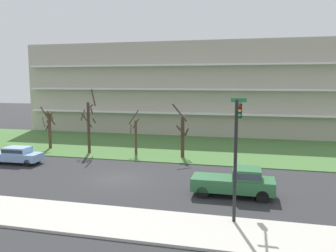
# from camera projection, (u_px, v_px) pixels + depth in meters

# --- Properties ---
(ground) EXTENTS (160.00, 160.00, 0.00)m
(ground) POSITION_uv_depth(u_px,v_px,m) (117.00, 179.00, 27.15)
(ground) COLOR #2D2D30
(sidewalk_curb_near) EXTENTS (80.00, 4.00, 0.15)m
(sidewalk_curb_near) POSITION_uv_depth(u_px,v_px,m) (63.00, 216.00, 19.44)
(sidewalk_curb_near) COLOR #BCB7AD
(sidewalk_curb_near) RESTS_ON ground
(grass_lawn_strip) EXTENTS (80.00, 16.00, 0.08)m
(grass_lawn_strip) POSITION_uv_depth(u_px,v_px,m) (163.00, 146.00, 40.62)
(grass_lawn_strip) COLOR #477238
(grass_lawn_strip) RESTS_ON ground
(apartment_building) EXTENTS (46.27, 13.18, 13.05)m
(apartment_building) POSITION_uv_depth(u_px,v_px,m) (186.00, 88.00, 53.38)
(apartment_building) COLOR #B2A899
(apartment_building) RESTS_ON ground
(tree_far_left) EXTENTS (1.77, 1.49, 4.81)m
(tree_far_left) POSITION_uv_depth(u_px,v_px,m) (49.00, 127.00, 38.92)
(tree_far_left) COLOR #4C3828
(tree_far_left) RESTS_ON ground
(tree_left) EXTENTS (1.54, 1.50, 6.81)m
(tree_left) POSITION_uv_depth(u_px,v_px,m) (89.00, 124.00, 36.29)
(tree_left) COLOR #423023
(tree_left) RESTS_ON ground
(tree_center) EXTENTS (1.13, 1.50, 4.63)m
(tree_center) POSITION_uv_depth(u_px,v_px,m) (135.00, 135.00, 35.66)
(tree_center) COLOR #4C3828
(tree_center) RESTS_ON ground
(tree_right) EXTENTS (1.65, 1.66, 5.45)m
(tree_right) POSITION_uv_depth(u_px,v_px,m) (182.00, 135.00, 34.27)
(tree_right) COLOR #423023
(tree_right) RESTS_ON ground
(sedan_blue_near_left) EXTENTS (4.45, 1.92, 1.57)m
(sedan_blue_near_left) POSITION_uv_depth(u_px,v_px,m) (18.00, 154.00, 32.02)
(sedan_blue_near_left) COLOR #8CB2E0
(sedan_blue_near_left) RESTS_ON ground
(pickup_green_center_left) EXTENTS (5.42, 2.05, 1.95)m
(pickup_green_center_left) POSITION_uv_depth(u_px,v_px,m) (236.00, 181.00, 22.89)
(pickup_green_center_left) COLOR #2D6B3D
(pickup_green_center_left) RESTS_ON ground
(traffic_signal_mast) EXTENTS (0.90, 4.37, 6.66)m
(traffic_signal_mast) POSITION_uv_depth(u_px,v_px,m) (237.00, 137.00, 19.31)
(traffic_signal_mast) COLOR black
(traffic_signal_mast) RESTS_ON ground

